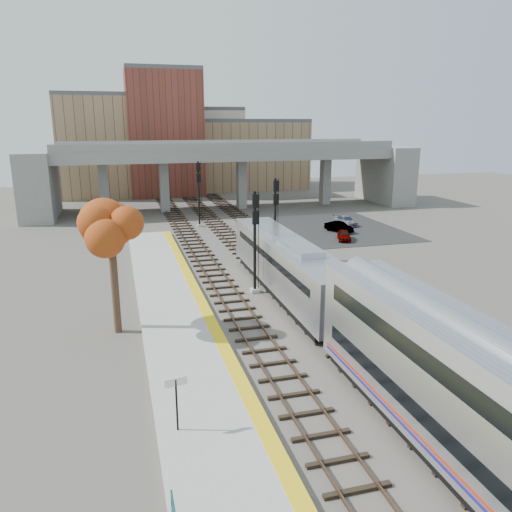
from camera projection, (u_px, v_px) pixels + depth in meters
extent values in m
plane|color=#47423D|center=(312.00, 338.00, 28.91)|extent=(160.00, 160.00, 0.00)
cube|color=#9E9E99|center=(188.00, 350.00, 26.98)|extent=(4.50, 60.00, 0.35)
cube|color=yellow|center=(222.00, 343.00, 27.43)|extent=(0.70, 60.00, 0.01)
cube|color=black|center=(216.00, 278.00, 39.68)|extent=(2.50, 95.00, 0.14)
cube|color=brown|center=(207.00, 278.00, 39.47)|extent=(0.07, 95.00, 0.14)
cube|color=brown|center=(225.00, 276.00, 39.84)|extent=(0.07, 95.00, 0.14)
cube|color=black|center=(267.00, 274.00, 40.77)|extent=(2.50, 95.00, 0.14)
cube|color=brown|center=(258.00, 273.00, 40.56)|extent=(0.07, 95.00, 0.14)
cube|color=brown|center=(275.00, 272.00, 40.93)|extent=(0.07, 95.00, 0.14)
cube|color=black|center=(312.00, 270.00, 41.81)|extent=(2.50, 95.00, 0.14)
cube|color=brown|center=(304.00, 270.00, 41.60)|extent=(0.07, 95.00, 0.14)
cube|color=brown|center=(320.00, 268.00, 41.97)|extent=(0.07, 95.00, 0.14)
cube|color=slate|center=(227.00, 154.00, 70.03)|extent=(46.00, 10.00, 1.50)
cube|color=slate|center=(235.00, 146.00, 65.24)|extent=(46.00, 0.20, 1.00)
cube|color=slate|center=(220.00, 143.00, 74.17)|extent=(46.00, 0.20, 1.00)
cube|color=slate|center=(104.00, 188.00, 66.72)|extent=(1.20, 1.60, 7.00)
cube|color=slate|center=(164.00, 186.00, 68.80)|extent=(1.20, 1.60, 7.00)
cube|color=slate|center=(241.00, 184.00, 71.66)|extent=(1.20, 1.60, 7.00)
cube|color=slate|center=(325.00, 181.00, 75.04)|extent=(1.20, 1.60, 7.00)
cube|color=slate|center=(39.00, 185.00, 64.45)|extent=(4.00, 12.00, 8.50)
cube|color=slate|center=(385.00, 174.00, 77.44)|extent=(4.00, 12.00, 8.50)
cube|color=#9B795A|center=(116.00, 147.00, 84.66)|extent=(18.00, 14.00, 16.00)
cube|color=#4C4C4F|center=(112.00, 96.00, 82.50)|extent=(18.00, 14.00, 0.60)
cube|color=beige|center=(193.00, 150.00, 93.21)|extent=(16.00, 16.00, 14.00)
cube|color=#4C4C4F|center=(192.00, 109.00, 91.31)|extent=(16.00, 16.00, 0.60)
cube|color=brown|center=(164.00, 135.00, 83.43)|extent=(12.00, 10.00, 20.00)
cube|color=#4C4C4F|center=(161.00, 69.00, 80.75)|extent=(12.00, 10.00, 0.60)
cube|color=#9B795A|center=(248.00, 155.00, 94.21)|extent=(20.00, 14.00, 12.00)
cube|color=#4C4C4F|center=(248.00, 121.00, 92.57)|extent=(20.00, 14.00, 0.60)
cube|color=black|center=(334.00, 228.00, 58.58)|extent=(14.00, 18.00, 0.04)
cube|color=#A8AAB2|center=(288.00, 264.00, 35.43)|extent=(3.00, 19.00, 3.20)
cube|color=black|center=(252.00, 229.00, 44.13)|extent=(2.20, 0.06, 1.10)
cube|color=black|center=(288.00, 256.00, 35.28)|extent=(3.02, 16.15, 0.50)
cube|color=black|center=(287.00, 289.00, 35.92)|extent=(2.70, 17.10, 0.50)
cube|color=#A8AAB2|center=(288.00, 239.00, 34.96)|extent=(1.60, 9.50, 0.40)
cube|color=#9E9E99|center=(255.00, 291.00, 36.56)|extent=(0.60, 0.60, 0.30)
cylinder|color=black|center=(255.00, 243.00, 35.63)|extent=(0.21, 0.21, 7.44)
cube|color=black|center=(256.00, 201.00, 34.60)|extent=(0.48, 0.18, 0.96)
cube|color=black|center=(256.00, 218.00, 34.90)|extent=(0.48, 0.18, 0.96)
cube|color=#9E9E99|center=(275.00, 258.00, 45.13)|extent=(0.60, 0.60, 0.30)
cylinder|color=black|center=(275.00, 220.00, 44.21)|extent=(0.21, 0.21, 7.37)
cube|color=black|center=(276.00, 186.00, 43.18)|extent=(0.47, 0.18, 0.95)
cube|color=black|center=(276.00, 199.00, 43.48)|extent=(0.47, 0.18, 0.95)
cube|color=#9E9E99|center=(200.00, 225.00, 59.48)|extent=(0.60, 0.60, 0.30)
cylinder|color=black|center=(199.00, 195.00, 58.51)|extent=(0.22, 0.22, 7.70)
cube|color=black|center=(198.00, 167.00, 57.45)|extent=(0.49, 0.18, 0.99)
cube|color=black|center=(199.00, 178.00, 57.76)|extent=(0.49, 0.18, 0.99)
cylinder|color=black|center=(177.00, 405.00, 19.42)|extent=(0.08, 0.08, 2.20)
cube|color=white|center=(176.00, 382.00, 19.16)|extent=(0.90, 0.19, 0.35)
cylinder|color=#382619|center=(115.00, 287.00, 29.03)|extent=(0.44, 0.44, 5.64)
ellipsoid|color=#A93816|center=(111.00, 233.00, 28.19)|extent=(3.60, 3.60, 4.03)
imported|color=#99999E|center=(344.00, 235.00, 52.45)|extent=(2.29, 3.42, 1.08)
imported|color=#99999E|center=(339.00, 227.00, 56.31)|extent=(2.44, 3.76, 1.17)
imported|color=#99999E|center=(346.00, 221.00, 60.12)|extent=(2.05, 3.92, 1.08)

